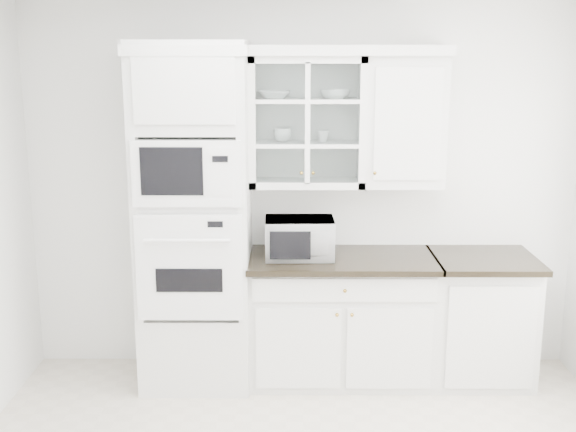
{
  "coord_description": "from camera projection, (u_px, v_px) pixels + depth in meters",
  "views": [
    {
      "loc": [
        -0.08,
        -3.45,
        2.33
      ],
      "look_at": [
        -0.1,
        1.05,
        1.3
      ],
      "focal_mm": 45.0,
      "sensor_mm": 36.0,
      "label": 1
    }
  ],
  "objects": [
    {
      "name": "bowl_b",
      "position": [
        335.0,
        94.0,
        4.96
      ],
      "size": [
        0.25,
        0.25,
        0.06
      ],
      "primitive_type": "imported",
      "rotation": [
        0.0,
        0.0,
        -0.25
      ],
      "color": "white",
      "rests_on": "upper_cabinet_glass"
    },
    {
      "name": "countertop_microwave",
      "position": [
        299.0,
        238.0,
        5.04
      ],
      "size": [
        0.48,
        0.4,
        0.28
      ],
      "primitive_type": "imported",
      "rotation": [
        0.0,
        0.0,
        3.16
      ],
      "color": "white",
      "rests_on": "base_cabinet_run"
    },
    {
      "name": "oven_column",
      "position": [
        195.0,
        218.0,
        5.0
      ],
      "size": [
        0.76,
        0.68,
        2.4
      ],
      "color": "silver",
      "rests_on": "ground"
    },
    {
      "name": "upper_cabinet_solid",
      "position": [
        404.0,
        122.0,
        5.01
      ],
      "size": [
        0.55,
        0.33,
        0.9
      ],
      "primitive_type": "cube",
      "color": "silver",
      "rests_on": "room_shell"
    },
    {
      "name": "cup_b",
      "position": [
        323.0,
        136.0,
        5.03
      ],
      "size": [
        0.11,
        0.11,
        0.08
      ],
      "primitive_type": "imported",
      "rotation": [
        0.0,
        0.0,
        0.24
      ],
      "color": "white",
      "rests_on": "upper_cabinet_glass"
    },
    {
      "name": "room_shell",
      "position": [
        306.0,
        155.0,
        3.9
      ],
      "size": [
        4.0,
        3.5,
        2.7
      ],
      "color": "white",
      "rests_on": "ground"
    },
    {
      "name": "upper_cabinet_glass",
      "position": [
        307.0,
        122.0,
        5.01
      ],
      "size": [
        0.8,
        0.33,
        0.9
      ],
      "color": "silver",
      "rests_on": "room_shell"
    },
    {
      "name": "crown_molding",
      "position": [
        292.0,
        50.0,
        4.88
      ],
      "size": [
        2.14,
        0.38,
        0.07
      ],
      "primitive_type": "cube",
      "color": "white",
      "rests_on": "room_shell"
    },
    {
      "name": "bowl_a",
      "position": [
        274.0,
        95.0,
        4.96
      ],
      "size": [
        0.25,
        0.25,
        0.06
      ],
      "primitive_type": "imported",
      "rotation": [
        0.0,
        0.0,
        0.13
      ],
      "color": "white",
      "rests_on": "upper_cabinet_glass"
    },
    {
      "name": "base_cabinet_run",
      "position": [
        341.0,
        317.0,
        5.19
      ],
      "size": [
        1.32,
        0.67,
        0.92
      ],
      "color": "silver",
      "rests_on": "ground"
    },
    {
      "name": "extra_base_cabinet",
      "position": [
        480.0,
        317.0,
        5.19
      ],
      "size": [
        0.72,
        0.67,
        0.92
      ],
      "color": "silver",
      "rests_on": "ground"
    },
    {
      "name": "cup_a",
      "position": [
        282.0,
        135.0,
        5.04
      ],
      "size": [
        0.14,
        0.14,
        0.09
      ],
      "primitive_type": "imported",
      "rotation": [
        0.0,
        0.0,
        0.22
      ],
      "color": "white",
      "rests_on": "upper_cabinet_glass"
    }
  ]
}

